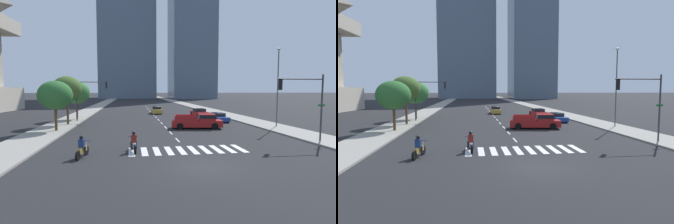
# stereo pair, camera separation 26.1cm
# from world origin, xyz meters

# --- Properties ---
(ground_plane) EXTENTS (800.00, 800.00, 0.00)m
(ground_plane) POSITION_xyz_m (0.00, 0.00, 0.00)
(ground_plane) COLOR #232326
(sidewalk_east) EXTENTS (4.00, 260.00, 0.15)m
(sidewalk_east) POSITION_xyz_m (12.71, 30.00, 0.07)
(sidewalk_east) COLOR gray
(sidewalk_east) RESTS_ON ground
(sidewalk_west) EXTENTS (4.00, 260.00, 0.15)m
(sidewalk_west) POSITION_xyz_m (-12.71, 30.00, 0.07)
(sidewalk_west) COLOR gray
(sidewalk_west) RESTS_ON ground
(crosswalk_near) EXTENTS (8.55, 2.75, 0.01)m
(crosswalk_near) POSITION_xyz_m (-0.00, 4.30, 0.00)
(crosswalk_near) COLOR silver
(crosswalk_near) RESTS_ON ground
(lane_divider_center) EXTENTS (0.14, 50.00, 0.01)m
(lane_divider_center) POSITION_xyz_m (0.00, 32.30, 0.00)
(lane_divider_center) COLOR silver
(lane_divider_center) RESTS_ON ground
(motorcycle_lead) EXTENTS (0.75, 2.07, 1.49)m
(motorcycle_lead) POSITION_xyz_m (-7.27, 3.13, 0.58)
(motorcycle_lead) COLOR black
(motorcycle_lead) RESTS_ON ground
(motorcycle_trailing) EXTENTS (0.70, 2.08, 1.49)m
(motorcycle_trailing) POSITION_xyz_m (-3.90, 4.42, 0.58)
(motorcycle_trailing) COLOR black
(motorcycle_trailing) RESTS_ON ground
(pickup_truck) EXTENTS (5.95, 2.70, 1.67)m
(pickup_truck) POSITION_xyz_m (3.73, 14.97, 0.81)
(pickup_truck) COLOR maroon
(pickup_truck) RESTS_ON ground
(sedan_blue_0) EXTENTS (1.80, 4.54, 1.21)m
(sedan_blue_0) POSITION_xyz_m (8.24, 21.36, 0.56)
(sedan_blue_0) COLOR navy
(sedan_blue_0) RESTS_ON ground
(sedan_gold_1) EXTENTS (2.03, 4.46, 1.30)m
(sedan_gold_1) POSITION_xyz_m (0.75, 34.84, 0.61)
(sedan_gold_1) COLOR #B28E38
(sedan_gold_1) RESTS_ON ground
(sedan_red_2) EXTENTS (2.26, 4.74, 1.33)m
(sedan_red_2) POSITION_xyz_m (7.30, 28.18, 0.62)
(sedan_red_2) COLOR maroon
(sedan_red_2) RESTS_ON ground
(traffic_signal_near) EXTENTS (4.34, 0.28, 5.57)m
(traffic_signal_near) POSITION_xyz_m (10.28, 5.59, 3.97)
(traffic_signal_near) COLOR #333335
(traffic_signal_near) RESTS_ON sidewalk_east
(traffic_signal_far) EXTENTS (4.64, 0.28, 5.77)m
(traffic_signal_far) POSITION_xyz_m (-9.88, 23.56, 4.12)
(traffic_signal_far) COLOR #333335
(traffic_signal_far) RESTS_ON sidewalk_west
(street_lamp_east) EXTENTS (0.50, 0.24, 9.11)m
(street_lamp_east) POSITION_xyz_m (13.01, 14.45, 5.32)
(street_lamp_east) COLOR #3F3F42
(street_lamp_east) RESTS_ON sidewalk_east
(street_tree_nearest) EXTENTS (3.53, 3.53, 5.25)m
(street_tree_nearest) POSITION_xyz_m (-11.91, 14.59, 3.89)
(street_tree_nearest) COLOR #4C3823
(street_tree_nearest) RESTS_ON sidewalk_west
(street_tree_second) EXTENTS (3.57, 3.57, 6.00)m
(street_tree_second) POSITION_xyz_m (-11.91, 19.94, 4.61)
(street_tree_second) COLOR #4C3823
(street_tree_second) RESTS_ON sidewalk_west
(street_tree_third) EXTENTS (3.83, 3.83, 5.53)m
(street_tree_third) POSITION_xyz_m (-11.91, 25.78, 4.04)
(street_tree_third) COLOR #4C3823
(street_tree_third) RESTS_ON sidewalk_west
(office_tower_left_skyline) EXTENTS (28.93, 27.78, 85.78)m
(office_tower_left_skyline) POSITION_xyz_m (-5.35, 133.29, 39.35)
(office_tower_left_skyline) COLOR slate
(office_tower_left_skyline) RESTS_ON ground
(office_tower_center_skyline) EXTENTS (21.75, 22.83, 95.66)m
(office_tower_center_skyline) POSITION_xyz_m (27.64, 122.64, 43.09)
(office_tower_center_skyline) COLOR slate
(office_tower_center_skyline) RESTS_ON ground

